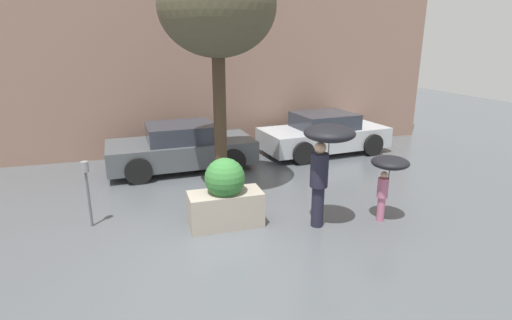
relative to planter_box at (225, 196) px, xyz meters
The scene contains 9 objects.
ground_plane 1.13m from the planter_box, 114.82° to the right, with size 40.00×40.00×0.00m, color #51565B.
building_facade 6.14m from the planter_box, 94.04° to the left, with size 18.00×0.30×6.00m.
planter_box is the anchor object (origin of this frame).
person_adult 2.11m from the planter_box, 18.93° to the right, with size 0.95×0.95×2.02m.
person_child 3.21m from the planter_box, 13.43° to the right, with size 0.73×0.73×1.34m.
parked_car_near 3.92m from the planter_box, 95.21° to the left, with size 4.06×2.12×1.28m.
parked_car_far 5.99m from the planter_box, 45.31° to the left, with size 4.16×2.29×1.28m.
street_tree 3.94m from the planter_box, 80.01° to the left, with size 2.50×2.50×5.24m.
parking_meter 2.64m from the planter_box, 163.61° to the left, with size 0.14×0.14×1.32m.
Camera 1 is at (-1.16, -6.15, 3.49)m, focal length 28.00 mm.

